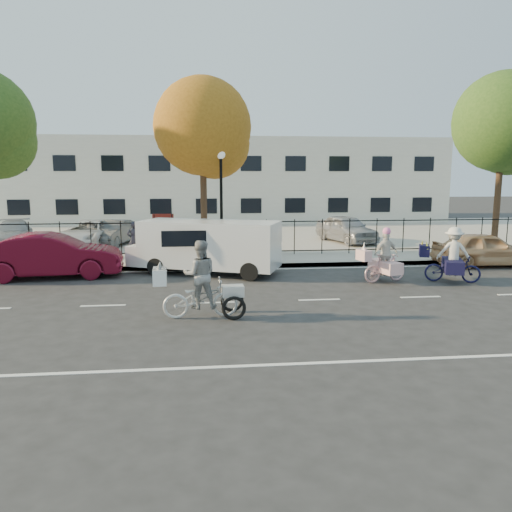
{
  "coord_description": "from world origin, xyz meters",
  "views": [
    {
      "loc": [
        -0.26,
        -13.51,
        3.56
      ],
      "look_at": [
        1.32,
        1.2,
        1.1
      ],
      "focal_mm": 35.0,
      "sensor_mm": 36.0,
      "label": 1
    }
  ],
  "objects": [
    {
      "name": "sidewalk",
      "position": [
        0.0,
        6.1,
        0.07
      ],
      "size": [
        60.0,
        2.2,
        0.15
      ],
      "primitive_type": "cube",
      "color": "#A8A399",
      "rests_on": "ground"
    },
    {
      "name": "lot_car_a",
      "position": [
        -9.24,
        11.22,
        0.73
      ],
      "size": [
        2.73,
        4.33,
        1.17
      ],
      "primitive_type": "imported",
      "rotation": [
        0.0,
        0.0,
        0.29
      ],
      "color": "#929699",
      "rests_on": "parking_lot"
    },
    {
      "name": "bull_bike",
      "position": [
        7.88,
        1.86,
        0.73
      ],
      "size": [
        2.03,
        1.44,
        1.83
      ],
      "rotation": [
        0.0,
        0.0,
        1.22
      ],
      "color": "#101036",
      "rests_on": "ground"
    },
    {
      "name": "lamppost",
      "position": [
        0.5,
        6.8,
        3.11
      ],
      "size": [
        0.36,
        0.36,
        4.33
      ],
      "color": "black",
      "rests_on": "sidewalk"
    },
    {
      "name": "red_sedan",
      "position": [
        -5.43,
        4.02,
        0.77
      ],
      "size": [
        4.79,
        2.08,
        1.53
      ],
      "primitive_type": "imported",
      "rotation": [
        0.0,
        0.0,
        1.67
      ],
      "color": "#54091B",
      "rests_on": "ground"
    },
    {
      "name": "gold_sedan",
      "position": [
        10.58,
        4.5,
        0.66
      ],
      "size": [
        3.94,
        1.7,
        1.33
      ],
      "primitive_type": "imported",
      "rotation": [
        0.0,
        0.0,
        1.54
      ],
      "color": "tan",
      "rests_on": "ground"
    },
    {
      "name": "tree_east",
      "position": [
        13.0,
        7.64,
        5.56
      ],
      "size": [
        4.33,
        4.33,
        7.94
      ],
      "color": "#442D1D",
      "rests_on": "ground"
    },
    {
      "name": "ground",
      "position": [
        0.0,
        0.0,
        0.0
      ],
      "size": [
        120.0,
        120.0,
        0.0
      ],
      "primitive_type": "plane",
      "color": "#333334"
    },
    {
      "name": "curb",
      "position": [
        0.0,
        5.05,
        0.07
      ],
      "size": [
        60.0,
        0.1,
        0.15
      ],
      "primitive_type": "cube",
      "color": "#A8A399",
      "rests_on": "ground"
    },
    {
      "name": "lot_car_b",
      "position": [
        -5.6,
        10.38,
        0.77
      ],
      "size": [
        2.68,
        4.7,
        1.24
      ],
      "primitive_type": "imported",
      "rotation": [
        0.0,
        0.0,
        -0.15
      ],
      "color": "silver",
      "rests_on": "parking_lot"
    },
    {
      "name": "road_markings",
      "position": [
        0.0,
        0.0,
        0.01
      ],
      "size": [
        60.0,
        9.52,
        0.01
      ],
      "primitive_type": null,
      "color": "silver",
      "rests_on": "ground"
    },
    {
      "name": "iron_fence",
      "position": [
        0.0,
        7.2,
        0.9
      ],
      "size": [
        58.0,
        0.06,
        1.5
      ],
      "primitive_type": null,
      "color": "black",
      "rests_on": "sidewalk"
    },
    {
      "name": "street_sign",
      "position": [
        -1.85,
        6.8,
        1.42
      ],
      "size": [
        0.85,
        0.06,
        1.8
      ],
      "color": "black",
      "rests_on": "sidewalk"
    },
    {
      "name": "lot_car_d",
      "position": [
        6.89,
        10.68,
        0.83
      ],
      "size": [
        2.66,
        4.27,
        1.35
      ],
      "primitive_type": "imported",
      "rotation": [
        0.0,
        0.0,
        0.29
      ],
      "color": "#9D9FA5",
      "rests_on": "parking_lot"
    },
    {
      "name": "building",
      "position": [
        0.0,
        25.0,
        3.0
      ],
      "size": [
        34.0,
        10.0,
        6.0
      ],
      "primitive_type": "cube",
      "color": "silver",
      "rests_on": "ground"
    },
    {
      "name": "unicorn_bike",
      "position": [
        5.68,
        2.11,
        0.67
      ],
      "size": [
        1.85,
        1.33,
        1.82
      ],
      "rotation": [
        0.0,
        0.0,
        1.85
      ],
      "color": "#D7A4AA",
      "rests_on": "ground"
    },
    {
      "name": "tree_mid",
      "position": [
        -0.06,
        8.26,
        5.31
      ],
      "size": [
        4.13,
        4.13,
        7.58
      ],
      "color": "#442D1D",
      "rests_on": "ground"
    },
    {
      "name": "parking_lot",
      "position": [
        0.0,
        15.0,
        0.07
      ],
      "size": [
        60.0,
        15.6,
        0.15
      ],
      "primitive_type": "cube",
      "color": "#A8A399",
      "rests_on": "ground"
    },
    {
      "name": "zebra_trike",
      "position": [
        -0.35,
        -1.39,
        0.75
      ],
      "size": [
        2.27,
        0.88,
        1.94
      ],
      "rotation": [
        0.0,
        0.0,
        1.62
      ],
      "color": "silver",
      "rests_on": "ground"
    },
    {
      "name": "pedestrian",
      "position": [
        -3.02,
        6.8,
        0.91
      ],
      "size": [
        0.61,
        0.45,
        1.52
      ],
      "primitive_type": "imported",
      "rotation": [
        0.0,
        0.0,
        3.3
      ],
      "color": "black",
      "rests_on": "sidewalk"
    },
    {
      "name": "lot_car_c",
      "position": [
        -4.55,
        10.77,
        0.74
      ],
      "size": [
        2.0,
        3.78,
        1.19
      ],
      "primitive_type": "imported",
      "rotation": [
        0.0,
        0.0,
        -0.22
      ],
      "color": "#45484C",
      "rests_on": "parking_lot"
    },
    {
      "name": "white_van",
      "position": [
        -0.13,
        4.12,
        1.04
      ],
      "size": [
        5.78,
        3.45,
        1.89
      ],
      "rotation": [
        0.0,
        0.0,
        -0.37
      ],
      "color": "white",
      "rests_on": "ground"
    }
  ]
}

